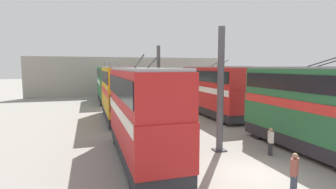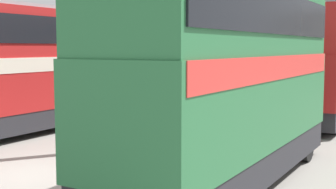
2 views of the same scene
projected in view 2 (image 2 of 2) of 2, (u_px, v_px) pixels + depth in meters
ground_plane at (34, 175)px, 12.79m from camera, size 240.00×240.00×0.00m
depot_back_wall at (326, 47)px, 44.80m from camera, size 0.50×36.00×7.00m
support_column_near at (114, 41)px, 15.63m from camera, size 0.73×0.73×7.62m
support_column_far at (259, 44)px, 28.16m from camera, size 0.73×0.73×7.62m
bus_left_near at (231, 68)px, 11.61m from camera, size 9.75×2.54×5.85m
bus_left_far at (333, 57)px, 22.65m from camera, size 11.47×2.54×5.91m
bus_right_near at (5, 62)px, 17.94m from camera, size 10.03×2.54×5.77m
bus_right_mid at (164, 56)px, 28.28m from camera, size 10.05×2.54×5.91m
bus_right_far at (246, 53)px, 40.19m from camera, size 10.15×2.54×5.94m
person_by_left_row at (151, 140)px, 13.26m from camera, size 0.48×0.39×1.66m
oil_drum at (208, 99)px, 27.65m from camera, size 0.60×0.60×0.86m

